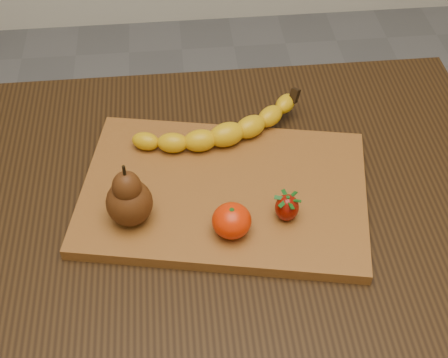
{
  "coord_description": "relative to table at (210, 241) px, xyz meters",
  "views": [
    {
      "loc": [
        -0.04,
        -0.66,
        1.51
      ],
      "look_at": [
        0.03,
        0.01,
        0.8
      ],
      "focal_mm": 50.0,
      "sensor_mm": 36.0,
      "label": 1
    }
  ],
  "objects": [
    {
      "name": "mandarin",
      "position": [
        0.03,
        -0.08,
        0.14
      ],
      "size": [
        0.07,
        0.07,
        0.05
      ],
      "primitive_type": "ellipsoid",
      "rotation": [
        0.0,
        0.0,
        -0.21
      ],
      "color": "red",
      "rests_on": "cutting_board"
    },
    {
      "name": "strawberry",
      "position": [
        0.11,
        -0.06,
        0.14
      ],
      "size": [
        0.05,
        0.05,
        0.05
      ],
      "primitive_type": null,
      "rotation": [
        0.0,
        0.0,
        -0.32
      ],
      "color": "#7B0C03",
      "rests_on": "cutting_board"
    },
    {
      "name": "banana",
      "position": [
        0.04,
        0.12,
        0.14
      ],
      "size": [
        0.27,
        0.14,
        0.04
      ],
      "primitive_type": null,
      "rotation": [
        0.0,
        0.0,
        0.29
      ],
      "color": "#DFAC0A",
      "rests_on": "cutting_board"
    },
    {
      "name": "cutting_board",
      "position": [
        0.03,
        0.01,
        0.11
      ],
      "size": [
        0.5,
        0.38,
        0.02
      ],
      "primitive_type": "cube",
      "rotation": [
        0.0,
        0.0,
        -0.2
      ],
      "color": "brown",
      "rests_on": "table"
    },
    {
      "name": "table",
      "position": [
        0.0,
        0.0,
        0.0
      ],
      "size": [
        1.0,
        0.7,
        0.76
      ],
      "color": "black",
      "rests_on": "ground"
    },
    {
      "name": "pear",
      "position": [
        -0.12,
        -0.03,
        0.17
      ],
      "size": [
        0.08,
        0.08,
        0.11
      ],
      "primitive_type": null,
      "rotation": [
        0.0,
        0.0,
        0.13
      ],
      "color": "#4D260C",
      "rests_on": "cutting_board"
    }
  ]
}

